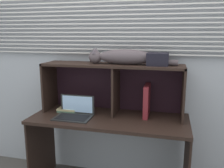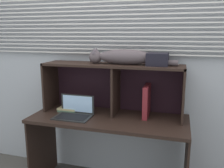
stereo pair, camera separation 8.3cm
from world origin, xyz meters
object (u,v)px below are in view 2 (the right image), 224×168
at_px(cat, 123,57).
at_px(storage_box, 158,59).
at_px(book_stack, 71,107).
at_px(binder_upright, 147,101).
at_px(laptop, 74,112).

bearing_deg(cat, storage_box, -0.00).
bearing_deg(book_stack, binder_upright, -0.44).
xyz_separation_m(laptop, binder_upright, (0.66, 0.18, 0.11)).
height_order(binder_upright, book_stack, binder_upright).
distance_m(book_stack, storage_box, 1.01).
height_order(cat, storage_box, cat).
distance_m(binder_upright, storage_box, 0.40).
bearing_deg(laptop, storage_box, 13.95).
xyz_separation_m(cat, storage_box, (0.32, -0.00, -0.01)).
bearing_deg(cat, binder_upright, -0.00).
relative_size(laptop, book_stack, 1.30).
bearing_deg(storage_box, cat, 180.00).
bearing_deg(binder_upright, laptop, -164.29).
bearing_deg(book_stack, storage_box, -0.40).
xyz_separation_m(book_stack, storage_box, (0.86, -0.01, 0.52)).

